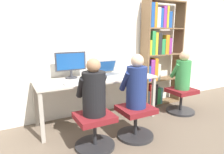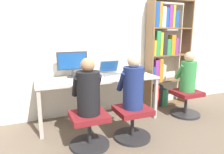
{
  "view_description": "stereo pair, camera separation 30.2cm",
  "coord_description": "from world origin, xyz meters",
  "views": [
    {
      "loc": [
        -1.22,
        -2.48,
        1.4
      ],
      "look_at": [
        0.16,
        0.13,
        0.75
      ],
      "focal_mm": 32.0,
      "sensor_mm": 36.0,
      "label": 1
    },
    {
      "loc": [
        -0.95,
        -2.61,
        1.4
      ],
      "look_at": [
        0.16,
        0.13,
        0.75
      ],
      "focal_mm": 32.0,
      "sensor_mm": 36.0,
      "label": 2
    }
  ],
  "objects": [
    {
      "name": "person_at_laptop",
      "position": [
        0.25,
        -0.39,
        0.75
      ],
      "size": [
        0.33,
        0.32,
        0.71
      ],
      "color": "navy",
      "rests_on": "office_chair_right"
    },
    {
      "name": "person_at_monitor",
      "position": [
        -0.35,
        -0.37,
        0.74
      ],
      "size": [
        0.34,
        0.33,
        0.69
      ],
      "color": "black",
      "rests_on": "office_chair_left"
    },
    {
      "name": "office_chair_right",
      "position": [
        0.25,
        -0.4,
        0.24
      ],
      "size": [
        0.5,
        0.5,
        0.43
      ],
      "color": "#262628",
      "rests_on": "ground_plane"
    },
    {
      "name": "wall_back",
      "position": [
        0.0,
        0.7,
        1.3
      ],
      "size": [
        10.0,
        0.05,
        2.6
      ],
      "color": "white",
      "rests_on": "ground_plane"
    },
    {
      "name": "desk",
      "position": [
        0.0,
        0.32,
        0.64
      ],
      "size": [
        1.89,
        0.64,
        0.71
      ],
      "color": "beige",
      "rests_on": "ground_plane"
    },
    {
      "name": "bookshelf",
      "position": [
        1.35,
        0.49,
        1.03
      ],
      "size": [
        0.86,
        0.26,
        1.99
      ],
      "color": "brown",
      "rests_on": "ground_plane"
    },
    {
      "name": "keyboard",
      "position": [
        -0.36,
        0.11,
        0.73
      ],
      "size": [
        0.43,
        0.14,
        0.03
      ],
      "color": "#B2B2B7",
      "rests_on": "desk"
    },
    {
      "name": "desktop_monitor",
      "position": [
        -0.36,
        0.51,
        0.93
      ],
      "size": [
        0.48,
        0.19,
        0.41
      ],
      "color": "#333338",
      "rests_on": "desk"
    },
    {
      "name": "office_chair_side",
      "position": [
        1.48,
        -0.05,
        0.24
      ],
      "size": [
        0.5,
        0.5,
        0.43
      ],
      "color": "#262628",
      "rests_on": "ground_plane"
    },
    {
      "name": "computer_mouse_by_keyboard",
      "position": [
        -0.07,
        0.08,
        0.73
      ],
      "size": [
        0.07,
        0.11,
        0.03
      ],
      "color": "black",
      "rests_on": "desk"
    },
    {
      "name": "office_chair_left",
      "position": [
        -0.35,
        -0.37,
        0.24
      ],
      "size": [
        0.5,
        0.5,
        0.43
      ],
      "color": "#262628",
      "rests_on": "ground_plane"
    },
    {
      "name": "laptop",
      "position": [
        0.29,
        0.47,
        0.76
      ],
      "size": [
        0.36,
        0.35,
        0.24
      ],
      "color": "gray",
      "rests_on": "desk"
    },
    {
      "name": "ground_plane",
      "position": [
        0.0,
        0.0,
        0.0
      ],
      "size": [
        14.0,
        14.0,
        0.0
      ],
      "primitive_type": "plane",
      "color": "brown"
    },
    {
      "name": "person_near_shelf",
      "position": [
        1.48,
        -0.04,
        0.73
      ],
      "size": [
        0.31,
        0.3,
        0.67
      ],
      "color": "#388C47",
      "rests_on": "office_chair_side"
    }
  ]
}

